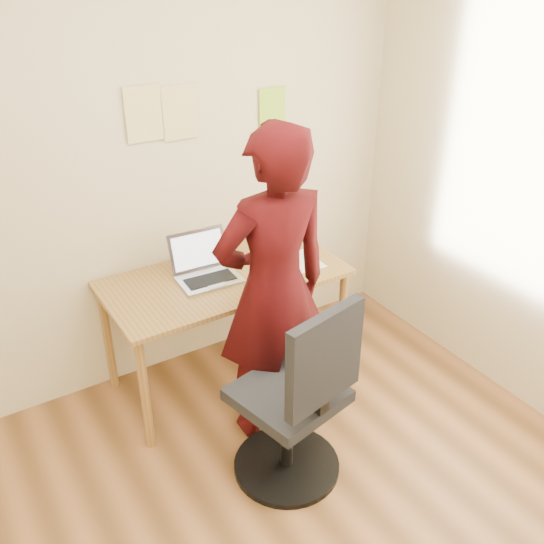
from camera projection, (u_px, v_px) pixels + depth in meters
room at (319, 315)px, 2.04m from camera, size 3.58×3.58×2.78m
desk at (225, 289)px, 3.56m from camera, size 1.40×0.70×0.74m
laptop at (205, 269)px, 3.48m from camera, size 0.36×0.33×0.25m
paper_sheet at (303, 261)px, 3.68m from camera, size 0.20×0.28×0.00m
phone at (288, 277)px, 3.50m from camera, size 0.11×0.14×0.01m
wall_note_left at (144, 114)px, 3.23m from camera, size 0.21×0.00×0.30m
wall_note_mid at (180, 112)px, 3.34m from camera, size 0.21×0.00×0.30m
wall_note_right at (272, 108)px, 3.64m from camera, size 0.18×0.00×0.24m
office_chair at (298, 407)px, 2.95m from camera, size 0.56×0.57×1.07m
person at (273, 290)px, 3.09m from camera, size 0.67×0.47×1.76m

